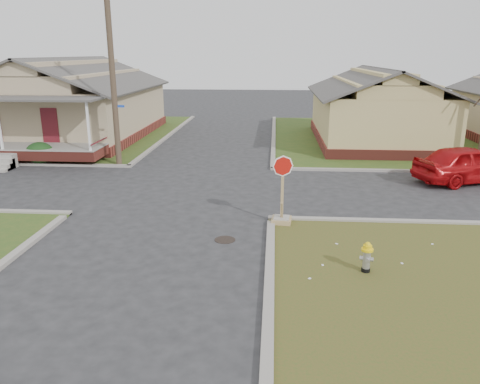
# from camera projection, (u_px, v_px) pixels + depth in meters

# --- Properties ---
(ground) EXTENTS (120.00, 120.00, 0.00)m
(ground) POSITION_uv_depth(u_px,v_px,m) (158.00, 232.00, 15.00)
(ground) COLOR #272729
(ground) RESTS_ON ground
(verge_far_left) EXTENTS (19.00, 19.00, 0.05)m
(verge_far_left) POSITION_uv_depth(u_px,v_px,m) (39.00, 133.00, 33.11)
(verge_far_left) COLOR #2F4D1B
(verge_far_left) RESTS_ON ground
(curbs) EXTENTS (80.00, 40.00, 0.12)m
(curbs) POSITION_uv_depth(u_px,v_px,m) (187.00, 189.00, 19.78)
(curbs) COLOR gray
(curbs) RESTS_ON ground
(manhole) EXTENTS (0.64, 0.64, 0.01)m
(manhole) POSITION_uv_depth(u_px,v_px,m) (225.00, 240.00, 14.37)
(manhole) COLOR black
(manhole) RESTS_ON ground
(corner_house) EXTENTS (10.10, 15.50, 5.30)m
(corner_house) POSITION_uv_depth(u_px,v_px,m) (69.00, 104.00, 31.00)
(corner_house) COLOR maroon
(corner_house) RESTS_ON ground
(side_house_yellow) EXTENTS (7.60, 11.60, 4.70)m
(side_house_yellow) POSITION_uv_depth(u_px,v_px,m) (376.00, 108.00, 29.43)
(side_house_yellow) COLOR maroon
(side_house_yellow) RESTS_ON ground
(utility_pole) EXTENTS (1.80, 0.28, 9.00)m
(utility_pole) POSITION_uv_depth(u_px,v_px,m) (112.00, 71.00, 22.47)
(utility_pole) COLOR #443527
(utility_pole) RESTS_ON ground
(fire_hydrant) EXTENTS (0.31, 0.31, 0.83)m
(fire_hydrant) POSITION_uv_depth(u_px,v_px,m) (367.00, 255.00, 12.06)
(fire_hydrant) COLOR black
(fire_hydrant) RESTS_ON ground
(stop_sign) EXTENTS (0.65, 0.64, 2.30)m
(stop_sign) POSITION_uv_depth(u_px,v_px,m) (282.00, 208.00, 15.56)
(stop_sign) COLOR tan
(stop_sign) RESTS_ON ground
(red_sedan) EXTENTS (5.21, 3.46, 1.65)m
(red_sedan) POSITION_uv_depth(u_px,v_px,m) (468.00, 164.00, 20.54)
(red_sedan) COLOR #B30C10
(red_sedan) RESTS_ON ground
(hedge_right) EXTENTS (1.44, 1.18, 1.10)m
(hedge_right) POSITION_uv_depth(u_px,v_px,m) (40.00, 153.00, 23.91)
(hedge_right) COLOR black
(hedge_right) RESTS_ON verge_far_left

